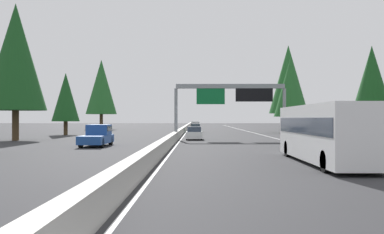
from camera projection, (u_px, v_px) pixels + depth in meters
name	position (u px, v px, depth m)	size (l,w,h in m)	color
ground_plane	(183.00, 134.00, 65.90)	(320.00, 320.00, 0.00)	#2D2D30
median_barrier	(185.00, 128.00, 85.90)	(180.00, 0.56, 0.90)	#ADAAA3
shoulder_stripe_right	(251.00, 132.00, 75.76)	(160.00, 0.16, 0.01)	silver
shoulder_stripe_median	(186.00, 132.00, 75.89)	(160.00, 0.16, 0.01)	silver
sign_gantry_overhead	(232.00, 95.00, 49.36)	(0.50, 12.68, 6.31)	gray
bus_mid_left	(324.00, 131.00, 23.17)	(11.50, 2.55, 3.10)	white
sedan_near_center	(194.00, 134.00, 49.39)	(4.40, 1.80, 1.47)	white
sedan_far_right	(196.00, 128.00, 74.87)	(4.40, 1.80, 1.47)	#2D6B38
minivan_far_center	(195.00, 124.00, 106.40)	(5.00, 1.95, 1.69)	silver
oncoming_near	(97.00, 135.00, 37.85)	(5.60, 2.00, 1.86)	#1E4793
conifer_right_near	(372.00, 85.00, 38.57)	(3.90, 3.90, 8.87)	#4C3823
conifer_right_mid	(291.00, 86.00, 68.63)	(5.39, 5.39, 12.26)	#4C3823
conifer_right_far	(288.00, 79.00, 74.05)	(6.56, 6.56, 14.90)	#4C3823
conifer_right_distant	(290.00, 106.00, 93.46)	(3.64, 3.64, 8.26)	#4C3823
conifer_left_near	(16.00, 57.00, 47.30)	(6.59, 6.59, 14.97)	#4C3823
conifer_left_mid	(66.00, 97.00, 62.97)	(3.97, 3.97, 9.03)	#4C3823
conifer_left_far	(101.00, 87.00, 95.17)	(6.73, 6.73, 15.29)	#4C3823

